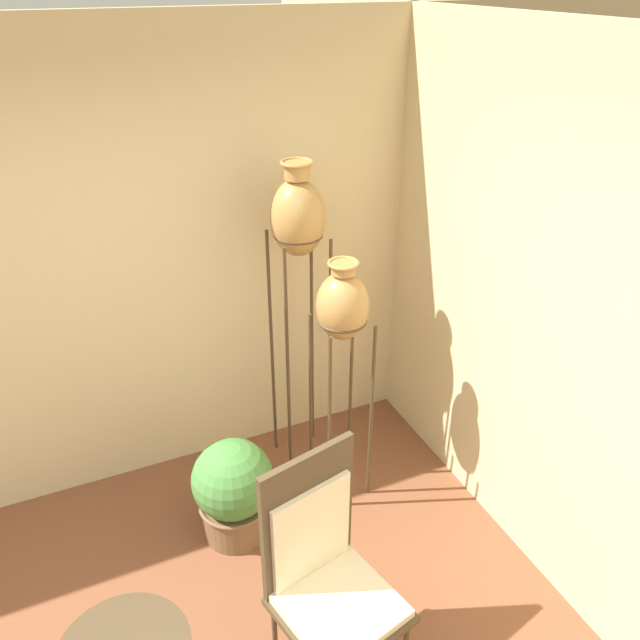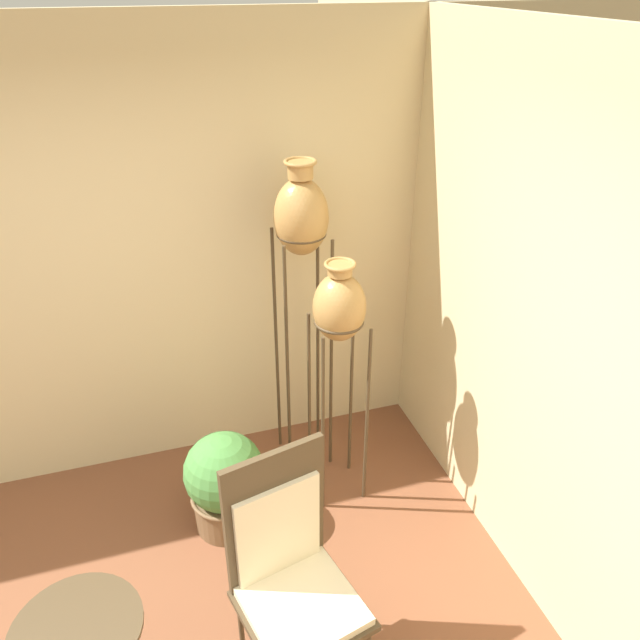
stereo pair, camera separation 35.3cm
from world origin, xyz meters
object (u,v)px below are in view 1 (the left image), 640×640
(vase_stand_tall, at_px, (298,225))
(chair, at_px, (326,569))
(vase_stand_medium, at_px, (342,311))
(potted_plant, at_px, (233,489))

(vase_stand_tall, relative_size, chair, 1.66)
(vase_stand_medium, relative_size, potted_plant, 2.49)
(potted_plant, bearing_deg, chair, -81.64)
(potted_plant, bearing_deg, vase_stand_medium, 6.84)
(chair, bearing_deg, vase_stand_medium, 47.90)
(chair, distance_m, potted_plant, 1.00)
(chair, bearing_deg, potted_plant, 85.15)
(vase_stand_tall, distance_m, chair, 1.76)
(vase_stand_tall, bearing_deg, chair, -108.46)
(vase_stand_tall, height_order, chair, vase_stand_tall)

